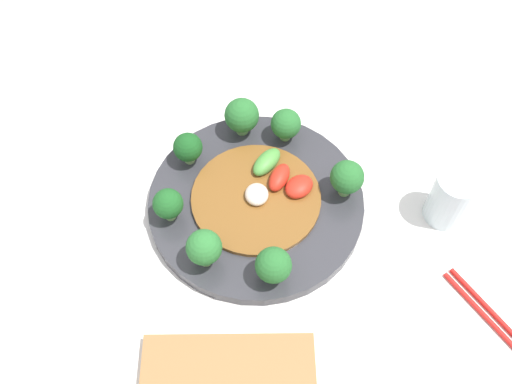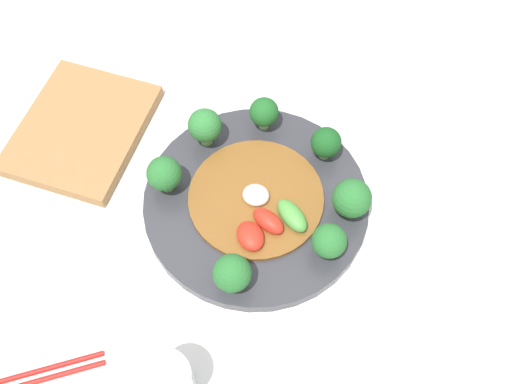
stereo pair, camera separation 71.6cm
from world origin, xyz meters
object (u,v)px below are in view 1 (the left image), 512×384
Objects in this scene: broccoli_southwest at (286,124)px; drinking_glass at (452,197)px; broccoli_southeast at (188,148)px; broccoli_north at (273,266)px; broccoli_northeast at (204,248)px; stirfry_center at (263,192)px; plate at (256,203)px; broccoli_east at (168,204)px; chopsticks at (507,334)px; broccoli_west at (347,178)px; broccoli_south at (242,116)px.

broccoli_southwest is 0.27m from drinking_glass.
broccoli_southeast is 0.23m from broccoli_north.
stirfry_center is (-0.11, -0.09, -0.03)m from broccoli_northeast.
broccoli_southeast is at bearing -50.14° from plate.
broccoli_east is 0.49m from chopsticks.
broccoli_southeast is 0.18m from broccoli_northeast.
broccoli_southwest is (0.05, -0.12, -0.01)m from broccoli_west.
drinking_glass is at bearing 135.88° from broccoli_southwest.
broccoli_south reaches higher than broccoli_west.
broccoli_northeast is (0.01, 0.17, 0.01)m from broccoli_southeast.
broccoli_northeast is at bearing 46.77° from broccoli_southwest.
plate is 5.56× the size of broccoli_east.
broccoli_west is 0.34× the size of stirfry_center.
chopsticks is at bearing 116.79° from broccoli_southwest.
drinking_glass is (-0.27, 0.09, 0.04)m from plate.
stirfry_center is at bearing 135.75° from broccoli_southeast.
broccoli_southeast is 0.26× the size of chopsticks.
plate is at bearing -139.60° from broccoli_northeast.
broccoli_east reaches higher than plate.
broccoli_northeast is at bearing 111.81° from broccoli_east.
broccoli_southeast is 0.29× the size of stirfry_center.
broccoli_west is (-0.21, 0.12, 0.01)m from broccoli_southeast.
broccoli_southeast is 0.85× the size of broccoli_northeast.
chopsticks is (-0.14, 0.26, -0.05)m from broccoli_west.
stirfry_center is at bearing 89.54° from broccoli_south.
plate is 0.13m from broccoli_northeast.
broccoli_north is 0.28m from drinking_glass.
broccoli_north is 0.95× the size of broccoli_northeast.
plate is at bearing 28.08° from stirfry_center.
broccoli_south reaches higher than chopsticks.
stirfry_center is at bearing -99.77° from broccoli_north.
broccoli_north reaches higher than broccoli_southeast.
chopsticks is (-0.19, 0.38, -0.05)m from broccoli_southwest.
drinking_glass is (-0.19, 0.19, -0.01)m from broccoli_southwest.
drinking_glass is at bearing 162.07° from plate.
broccoli_southeast is (0.08, -0.10, 0.04)m from plate.
drinking_glass is at bearing 178.92° from broccoli_northeast.
drinking_glass reaches higher than broccoli_southwest.
plate is at bearing -9.71° from broccoli_west.
broccoli_east is 0.87× the size of broccoli_northeast.
drinking_glass reaches higher than broccoli_west.
chopsticks is at bearing 144.17° from broccoli_east.
drinking_glass is (-0.39, 0.09, -0.01)m from broccoli_east.
broccoli_northeast is 0.36m from drinking_glass.
broccoli_north is at bearing 8.39° from drinking_glass.
broccoli_north is at bearing 107.08° from broccoli_southeast.
broccoli_southeast is at bearing -47.31° from chopsticks.
stirfry_center is at bearing 55.91° from broccoli_southwest.
broccoli_northeast reaches higher than broccoli_west.
broccoli_northeast is (0.22, 0.06, 0.00)m from broccoli_west.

